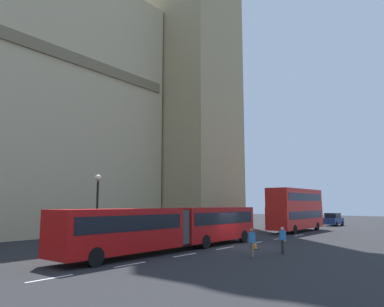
{
  "coord_description": "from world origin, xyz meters",
  "views": [
    {
      "loc": [
        -24.34,
        -14.8,
        3.19
      ],
      "look_at": [
        2.03,
        5.93,
        7.87
      ],
      "focal_mm": 33.87,
      "sensor_mm": 36.0,
      "label": 1
    }
  ],
  "objects_px": {
    "articulated_bus": "(173,225)",
    "traffic_cone_middle": "(284,239)",
    "double_decker_bus": "(296,208)",
    "traffic_cone_west": "(255,245)",
    "street_lamp": "(97,206)",
    "sedan_lead": "(333,219)",
    "pedestrian_near_cones": "(252,241)",
    "pedestrian_by_kerb": "(283,239)"
  },
  "relations": [
    {
      "from": "articulated_bus",
      "to": "pedestrian_near_cones",
      "type": "bearing_deg",
      "value": -82.37
    },
    {
      "from": "double_decker_bus",
      "to": "traffic_cone_middle",
      "type": "distance_m",
      "value": 12.54
    },
    {
      "from": "pedestrian_near_cones",
      "to": "pedestrian_by_kerb",
      "type": "bearing_deg",
      "value": -20.03
    },
    {
      "from": "articulated_bus",
      "to": "pedestrian_by_kerb",
      "type": "bearing_deg",
      "value": -63.85
    },
    {
      "from": "pedestrian_near_cones",
      "to": "articulated_bus",
      "type": "bearing_deg",
      "value": 97.63
    },
    {
      "from": "sedan_lead",
      "to": "pedestrian_by_kerb",
      "type": "xyz_separation_m",
      "value": [
        -32.87,
        -6.84,
        -0.0
      ]
    },
    {
      "from": "sedan_lead",
      "to": "street_lamp",
      "type": "relative_size",
      "value": 0.83
    },
    {
      "from": "sedan_lead",
      "to": "traffic_cone_west",
      "type": "height_order",
      "value": "sedan_lead"
    },
    {
      "from": "double_decker_bus",
      "to": "street_lamp",
      "type": "bearing_deg",
      "value": 169.69
    },
    {
      "from": "articulated_bus",
      "to": "traffic_cone_middle",
      "type": "bearing_deg",
      "value": -20.3
    },
    {
      "from": "pedestrian_near_cones",
      "to": "double_decker_bus",
      "type": "bearing_deg",
      "value": 15.2
    },
    {
      "from": "articulated_bus",
      "to": "traffic_cone_middle",
      "type": "distance_m",
      "value": 10.71
    },
    {
      "from": "sedan_lead",
      "to": "street_lamp",
      "type": "bearing_deg",
      "value": 173.81
    },
    {
      "from": "double_decker_bus",
      "to": "street_lamp",
      "type": "height_order",
      "value": "street_lamp"
    },
    {
      "from": "traffic_cone_middle",
      "to": "pedestrian_by_kerb",
      "type": "xyz_separation_m",
      "value": [
        -6.72,
        -2.9,
        0.63
      ]
    },
    {
      "from": "sedan_lead",
      "to": "traffic_cone_middle",
      "type": "relative_size",
      "value": 7.59
    },
    {
      "from": "double_decker_bus",
      "to": "traffic_cone_west",
      "type": "xyz_separation_m",
      "value": [
        -17.5,
        -4.06,
        -2.43
      ]
    },
    {
      "from": "traffic_cone_middle",
      "to": "street_lamp",
      "type": "xyz_separation_m",
      "value": [
        -13.03,
        8.19,
        2.77
      ]
    },
    {
      "from": "double_decker_bus",
      "to": "pedestrian_by_kerb",
      "type": "xyz_separation_m",
      "value": [
        -18.45,
        -6.58,
        -1.8
      ]
    },
    {
      "from": "pedestrian_by_kerb",
      "to": "pedestrian_near_cones",
      "type": "bearing_deg",
      "value": 159.97
    },
    {
      "from": "double_decker_bus",
      "to": "pedestrian_by_kerb",
      "type": "bearing_deg",
      "value": -160.36
    },
    {
      "from": "double_decker_bus",
      "to": "street_lamp",
      "type": "xyz_separation_m",
      "value": [
        -24.77,
        4.5,
        0.35
      ]
    },
    {
      "from": "street_lamp",
      "to": "traffic_cone_west",
      "type": "bearing_deg",
      "value": -49.67
    },
    {
      "from": "articulated_bus",
      "to": "sedan_lead",
      "type": "height_order",
      "value": "articulated_bus"
    },
    {
      "from": "double_decker_bus",
      "to": "traffic_cone_west",
      "type": "bearing_deg",
      "value": -166.93
    },
    {
      "from": "articulated_bus",
      "to": "street_lamp",
      "type": "relative_size",
      "value": 3.46
    },
    {
      "from": "pedestrian_near_cones",
      "to": "pedestrian_by_kerb",
      "type": "distance_m",
      "value": 2.63
    },
    {
      "from": "articulated_bus",
      "to": "traffic_cone_middle",
      "type": "relative_size",
      "value": 31.43
    },
    {
      "from": "articulated_bus",
      "to": "traffic_cone_west",
      "type": "bearing_deg",
      "value": -44.08
    },
    {
      "from": "traffic_cone_west",
      "to": "pedestrian_by_kerb",
      "type": "bearing_deg",
      "value": -110.79
    },
    {
      "from": "double_decker_bus",
      "to": "traffic_cone_west",
      "type": "height_order",
      "value": "double_decker_bus"
    },
    {
      "from": "traffic_cone_west",
      "to": "pedestrian_near_cones",
      "type": "distance_m",
      "value": 3.85
    },
    {
      "from": "sedan_lead",
      "to": "traffic_cone_middle",
      "type": "xyz_separation_m",
      "value": [
        -26.15,
        -3.94,
        -0.63
      ]
    },
    {
      "from": "traffic_cone_middle",
      "to": "pedestrian_by_kerb",
      "type": "relative_size",
      "value": 0.34
    },
    {
      "from": "sedan_lead",
      "to": "traffic_cone_middle",
      "type": "height_order",
      "value": "sedan_lead"
    },
    {
      "from": "double_decker_bus",
      "to": "traffic_cone_west",
      "type": "relative_size",
      "value": 18.71
    },
    {
      "from": "traffic_cone_middle",
      "to": "pedestrian_by_kerb",
      "type": "height_order",
      "value": "pedestrian_by_kerb"
    },
    {
      "from": "sedan_lead",
      "to": "pedestrian_near_cones",
      "type": "xyz_separation_m",
      "value": [
        -35.34,
        -5.94,
        -0.0
      ]
    },
    {
      "from": "articulated_bus",
      "to": "pedestrian_by_kerb",
      "type": "xyz_separation_m",
      "value": [
        3.23,
        -6.58,
        -0.83
      ]
    },
    {
      "from": "double_decker_bus",
      "to": "sedan_lead",
      "type": "distance_m",
      "value": 14.53
    },
    {
      "from": "traffic_cone_west",
      "to": "street_lamp",
      "type": "bearing_deg",
      "value": 130.33
    },
    {
      "from": "traffic_cone_west",
      "to": "traffic_cone_middle",
      "type": "distance_m",
      "value": 5.77
    }
  ]
}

